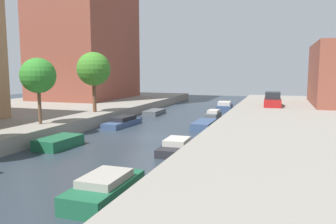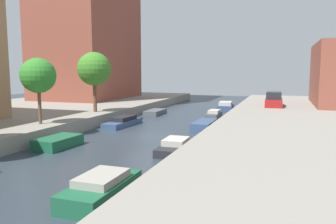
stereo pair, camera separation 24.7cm
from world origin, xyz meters
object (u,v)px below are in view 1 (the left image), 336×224
at_px(street_tree_3, 94,69).
at_px(moored_boat_right_5, 225,107).
at_px(street_tree_2, 38,76).
at_px(moored_boat_left_2, 59,142).
at_px(moored_boat_left_3, 123,122).
at_px(moored_boat_right_2, 176,147).
at_px(moored_boat_right_3, 204,125).
at_px(moored_boat_right_1, 105,189).
at_px(parked_car, 273,100).
at_px(moored_boat_right_4, 213,115).
at_px(moored_boat_left_4, 154,112).

xyz_separation_m(street_tree_3, moored_boat_right_5, (9.92, 13.33, -4.47)).
xyz_separation_m(street_tree_2, moored_boat_left_2, (3.18, -2.22, -4.11)).
xyz_separation_m(street_tree_3, moored_boat_left_3, (3.32, -0.96, -4.58)).
bearing_deg(moored_boat_right_2, moored_boat_right_3, 91.24).
xyz_separation_m(moored_boat_left_2, moored_boat_left_3, (0.14, 8.66, 0.01)).
bearing_deg(moored_boat_left_2, moored_boat_right_5, 73.64).
bearing_deg(street_tree_2, moored_boat_right_1, -40.86).
xyz_separation_m(street_tree_2, moored_boat_right_5, (9.92, 20.73, -3.98)).
bearing_deg(moored_boat_left_2, parked_car, 58.67).
height_order(moored_boat_right_1, moored_boat_right_5, moored_boat_right_5).
xyz_separation_m(street_tree_3, moored_boat_right_4, (9.84, 6.54, -4.58)).
distance_m(parked_car, moored_boat_right_2, 19.76).
bearing_deg(moored_boat_right_3, parked_car, 63.94).
xyz_separation_m(street_tree_2, moored_boat_left_4, (3.19, 14.50, -4.19)).
bearing_deg(street_tree_3, moored_boat_left_4, 65.82).
relative_size(moored_boat_right_1, moored_boat_right_5, 0.91).
bearing_deg(moored_boat_left_4, moored_boat_right_1, -73.36).
bearing_deg(moored_boat_right_4, street_tree_2, -125.22).
xyz_separation_m(moored_boat_left_2, moored_boat_right_1, (6.96, -6.56, 0.08)).
relative_size(parked_car, moored_boat_right_2, 1.41).
distance_m(parked_car, moored_boat_right_3, 11.81).
distance_m(moored_boat_left_4, moored_boat_right_4, 6.67).
bearing_deg(moored_boat_right_3, moored_boat_right_4, 94.40).
distance_m(moored_boat_right_1, moored_boat_right_3, 16.24).
bearing_deg(moored_boat_right_4, moored_boat_right_3, -85.60).
bearing_deg(moored_boat_right_5, street_tree_3, -126.65).
relative_size(parked_car, moored_boat_left_3, 0.99).
distance_m(moored_boat_right_1, moored_boat_right_2, 7.71).
bearing_deg(moored_boat_left_2, moored_boat_right_1, -43.28).
xyz_separation_m(moored_boat_right_1, moored_boat_right_3, (0.19, 16.23, -0.10)).
relative_size(moored_boat_left_4, moored_boat_right_4, 1.13).
distance_m(moored_boat_left_2, moored_boat_left_4, 16.72).
distance_m(moored_boat_left_3, moored_boat_right_2, 10.41).
relative_size(moored_boat_right_1, moored_boat_right_3, 1.00).
bearing_deg(moored_boat_left_2, street_tree_3, 108.31).
height_order(moored_boat_right_1, moored_boat_right_3, moored_boat_right_1).
xyz_separation_m(parked_car, moored_boat_left_2, (-12.31, -20.22, -1.32)).
distance_m(street_tree_2, parked_car, 23.91).
bearing_deg(parked_car, moored_boat_right_3, -116.06).
xyz_separation_m(moored_boat_left_2, moored_boat_right_2, (7.34, 1.14, 0.00)).
xyz_separation_m(moored_boat_left_4, moored_boat_right_3, (7.15, -7.04, 0.06)).
relative_size(moored_boat_left_3, moored_boat_left_4, 1.31).
distance_m(moored_boat_right_1, moored_boat_right_4, 22.72).
xyz_separation_m(moored_boat_left_3, moored_boat_right_2, (7.20, -7.52, -0.01)).
relative_size(moored_boat_right_2, moored_boat_right_5, 0.79).
bearing_deg(moored_boat_right_2, street_tree_3, 141.15).
distance_m(moored_boat_right_2, moored_boat_right_4, 15.03).
xyz_separation_m(moored_boat_right_2, moored_boat_right_4, (-0.68, 15.02, 0.01)).
distance_m(street_tree_2, moored_boat_left_2, 5.65).
bearing_deg(moored_boat_right_1, street_tree_2, 139.14).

